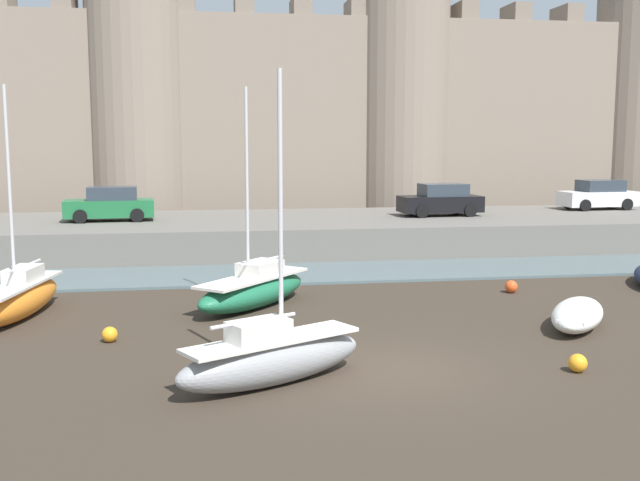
# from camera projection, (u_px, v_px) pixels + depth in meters

# --- Properties ---
(ground_plane) EXTENTS (160.00, 160.00, 0.00)m
(ground_plane) POSITION_uv_depth(u_px,v_px,m) (394.00, 370.00, 17.38)
(ground_plane) COLOR #382D23
(water_channel) EXTENTS (80.00, 4.50, 0.10)m
(water_channel) POSITION_uv_depth(u_px,v_px,m) (314.00, 273.00, 29.75)
(water_channel) COLOR slate
(water_channel) RESTS_ON ground
(quay_road) EXTENTS (60.15, 10.00, 1.50)m
(quay_road) POSITION_uv_depth(u_px,v_px,m) (293.00, 233.00, 36.76)
(quay_road) COLOR #666059
(quay_road) RESTS_ON ground
(castle) EXTENTS (54.62, 6.48, 20.19)m
(castle) POSITION_uv_depth(u_px,v_px,m) (273.00, 99.00, 45.34)
(castle) COLOR gray
(castle) RESTS_ON ground
(sailboat_foreground_right) EXTENTS (4.64, 3.23, 6.78)m
(sailboat_foreground_right) POSITION_uv_depth(u_px,v_px,m) (272.00, 357.00, 16.24)
(sailboat_foreground_right) COLOR gray
(sailboat_foreground_right) RESTS_ON ground
(rowboat_near_channel_right) EXTENTS (3.12, 3.64, 0.79)m
(rowboat_near_channel_right) POSITION_uv_depth(u_px,v_px,m) (577.00, 314.00, 21.16)
(rowboat_near_channel_right) COLOR silver
(rowboat_near_channel_right) RESTS_ON ground
(sailboat_midflat_right) EXTENTS (2.06, 5.26, 6.87)m
(sailboat_midflat_right) POSITION_uv_depth(u_px,v_px,m) (20.00, 297.00, 22.38)
(sailboat_midflat_right) COLOR orange
(sailboat_midflat_right) RESTS_ON ground
(sailboat_foreground_left) EXTENTS (4.43, 4.88, 6.91)m
(sailboat_foreground_left) POSITION_uv_depth(u_px,v_px,m) (254.00, 289.00, 23.77)
(sailboat_foreground_left) COLOR #1E6B47
(sailboat_foreground_left) RESTS_ON ground
(mooring_buoy_mid_mud) EXTENTS (0.44, 0.44, 0.44)m
(mooring_buoy_mid_mud) POSITION_uv_depth(u_px,v_px,m) (511.00, 287.00, 26.06)
(mooring_buoy_mid_mud) COLOR #E04C1E
(mooring_buoy_mid_mud) RESTS_ON ground
(mooring_buoy_near_channel) EXTENTS (0.41, 0.41, 0.41)m
(mooring_buoy_near_channel) POSITION_uv_depth(u_px,v_px,m) (110.00, 334.00, 19.71)
(mooring_buoy_near_channel) COLOR orange
(mooring_buoy_near_channel) RESTS_ON ground
(mooring_buoy_off_centre) EXTENTS (0.43, 0.43, 0.43)m
(mooring_buoy_off_centre) POSITION_uv_depth(u_px,v_px,m) (578.00, 363.00, 17.16)
(mooring_buoy_off_centre) COLOR orange
(mooring_buoy_off_centre) RESTS_ON ground
(car_quay_east) EXTENTS (4.21, 2.09, 1.62)m
(car_quay_east) POSITION_uv_depth(u_px,v_px,m) (110.00, 204.00, 35.28)
(car_quay_east) COLOR #1E6638
(car_quay_east) RESTS_ON quay_road
(car_quay_west) EXTENTS (4.21, 2.09, 1.62)m
(car_quay_west) POSITION_uv_depth(u_px,v_px,m) (441.00, 200.00, 37.68)
(car_quay_west) COLOR black
(car_quay_west) RESTS_ON quay_road
(car_quay_centre_east) EXTENTS (4.21, 2.09, 1.62)m
(car_quay_centre_east) POSITION_uv_depth(u_px,v_px,m) (598.00, 195.00, 41.12)
(car_quay_centre_east) COLOR silver
(car_quay_centre_east) RESTS_ON quay_road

